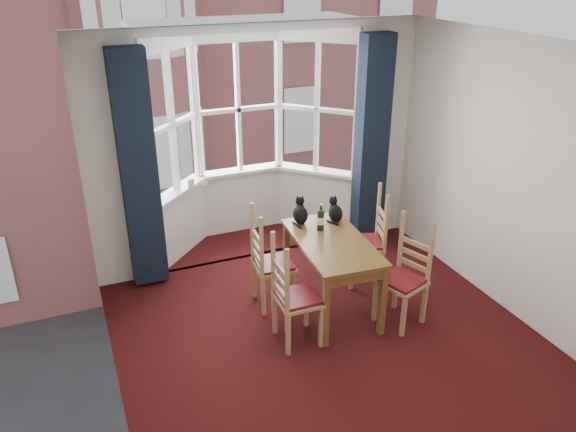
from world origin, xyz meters
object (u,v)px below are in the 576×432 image
chair_left_near (289,301)px  wine_bottle (321,219)px  chair_right_far (373,243)px  chair_left_far (266,267)px  cat_right (335,212)px  dining_table (332,250)px  candle_extra (205,181)px  candle_short (192,183)px  candle_tall (190,184)px  cat_left (300,213)px  chair_right_near (407,279)px

chair_left_near → wine_bottle: bearing=46.0°
chair_right_far → chair_left_far: bearing=-179.0°
cat_right → wine_bottle: bearing=-149.5°
dining_table → candle_extra: (-0.85, 1.83, 0.23)m
dining_table → candle_extra: candle_extra is taller
dining_table → chair_left_far: chair_left_far is taller
chair_left_near → dining_table: bearing=31.2°
chair_left_far → cat_right: (0.86, 0.11, 0.44)m
cat_right → candle_short: 1.87m
cat_right → candle_tall: 1.87m
chair_left_near → chair_left_far: same height
cat_left → wine_bottle: size_ratio=1.01×
chair_left_near → chair_right_far: same height
chair_right_far → candle_extra: 2.19m
chair_left_near → chair_right_far: (1.33, 0.71, 0.00)m
chair_right_near → candle_extra: bearing=122.4°
candle_short → cat_right: bearing=-48.2°
chair_left_near → cat_left: cat_left is taller
candle_extra → chair_right_near: bearing=-57.6°
chair_right_far → cat_right: (-0.45, 0.09, 0.44)m
wine_bottle → candle_tall: wine_bottle is taller
dining_table → chair_right_near: size_ratio=1.47×
chair_left_near → candle_extra: size_ratio=9.91×
chair_left_near → candle_tall: bearing=100.4°
dining_table → candle_tall: bearing=120.3°
candle_short → candle_extra: size_ratio=1.23×
cat_right → chair_right_far: bearing=-11.6°
cat_right → candle_tall: bearing=133.1°
chair_left_near → chair_left_far: (0.02, 0.69, 0.00)m
dining_table → candle_short: (-1.01, 1.81, 0.24)m
chair_left_near → chair_left_far: bearing=88.1°
candle_extra → chair_left_near: bearing=-84.8°
dining_table → wine_bottle: wine_bottle is taller
cat_left → candle_extra: cat_left is taller
chair_left_far → cat_left: (0.49, 0.22, 0.44)m
chair_right_far → candle_short: size_ratio=8.07×
chair_left_far → cat_right: size_ratio=3.26×
cat_right → candle_short: size_ratio=2.47×
candle_tall → candle_extra: size_ratio=1.33×
candle_short → chair_right_far: bearing=-41.3°
chair_right_far → wine_bottle: wine_bottle is taller
dining_table → chair_left_near: chair_left_near is taller
dining_table → chair_right_far: chair_right_far is taller
chair_left_near → cat_right: cat_right is taller
dining_table → wine_bottle: (-0.01, 0.27, 0.24)m
candle_tall → candle_extra: 0.20m
chair_left_near → cat_left: (0.51, 0.91, 0.44)m
candle_tall → candle_extra: candle_tall is taller
chair_left_near → cat_right: 1.27m
candle_short → chair_left_near: bearing=-80.6°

